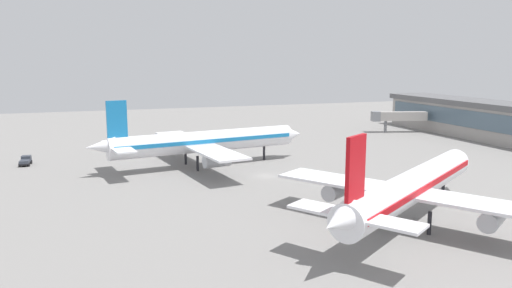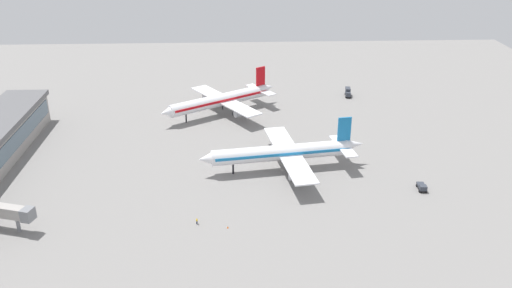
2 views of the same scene
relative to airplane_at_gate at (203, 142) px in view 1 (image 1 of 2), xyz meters
name	(u,v)px [view 1 (image 1 of 2)]	position (x,y,z in m)	size (l,w,h in m)	color
ground	(266,176)	(-12.94, -9.79, -5.48)	(288.00, 288.00, 0.00)	gray
terminal_building	(509,123)	(1.98, -87.72, 0.11)	(93.53, 14.69, 10.96)	#9E9993
airplane_at_gate	(203,142)	(0.00, 0.00, 0.00)	(39.98, 49.42, 15.07)	white
airplane_taxiing	(412,187)	(-46.58, -18.99, -0.07)	(36.21, 43.02, 14.88)	white
pushback_tractor	(26,161)	(14.30, 36.82, -4.51)	(4.52, 2.47, 1.90)	black
ground_crew_worker	(262,137)	(28.91, -24.00, -4.63)	(0.58, 0.40, 1.67)	#1E2338
jet_bridge	(398,116)	(29.10, -70.23, -0.35)	(7.84, 17.61, 6.74)	#9E9993
safety_cone_near_gate	(234,139)	(31.07, -16.39, -5.18)	(0.44, 0.44, 0.60)	#EA590C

